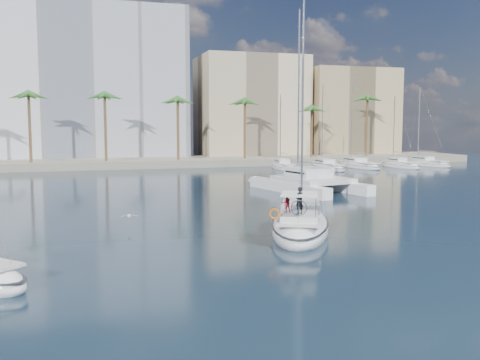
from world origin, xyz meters
name	(u,v)px	position (x,y,z in m)	size (l,w,h in m)	color
ground	(260,240)	(0.00, 0.00, 0.00)	(160.00, 160.00, 0.00)	black
quay	(143,162)	(0.00, 61.00, 0.60)	(120.00, 14.00, 1.20)	gray
building_modern	(68,86)	(-12.00, 73.00, 14.00)	(42.00, 16.00, 28.00)	silver
building_beige	(251,109)	(22.00, 70.00, 10.00)	(20.00, 14.00, 20.00)	beige
building_tan_right	(347,114)	(42.00, 68.00, 9.00)	(18.00, 12.00, 18.00)	tan
palm_centre	(145,104)	(0.00, 57.00, 10.28)	(3.60, 3.60, 12.30)	brown
palm_right	(337,106)	(34.00, 57.00, 10.28)	(3.60, 3.60, 12.30)	brown
main_sloop	(300,224)	(3.27, 1.46, 0.53)	(8.17, 12.00, 17.12)	white
catamaran	(310,180)	(12.75, 21.10, 1.17)	(9.29, 14.28, 19.05)	white
seagull	(129,216)	(-7.28, 6.33, 0.81)	(1.21, 0.52, 0.22)	silver
moored_yacht_a	(284,170)	(20.00, 47.00, 0.00)	(2.72, 9.35, 11.90)	white
moored_yacht_b	(327,170)	(26.50, 45.00, 0.00)	(3.14, 10.78, 13.72)	white
moored_yacht_c	(358,168)	(33.00, 47.00, 0.00)	(3.55, 12.21, 15.54)	white
moored_yacht_d	(400,168)	(39.50, 45.00, 0.00)	(2.72, 9.35, 11.90)	white
moored_yacht_e	(427,166)	(46.00, 47.00, 0.00)	(3.14, 10.78, 13.72)	white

